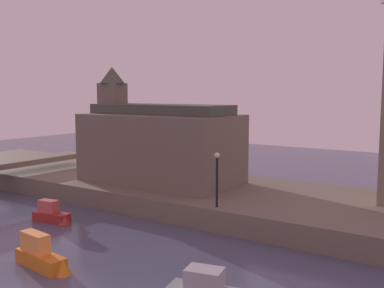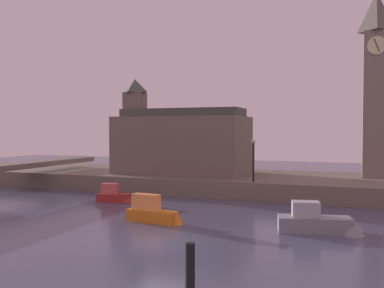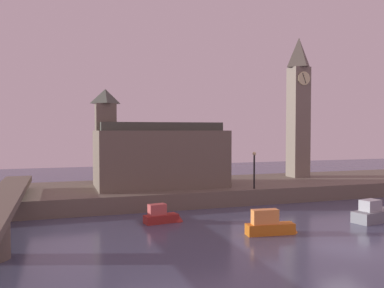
{
  "view_description": "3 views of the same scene",
  "coord_description": "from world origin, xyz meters",
  "px_view_note": "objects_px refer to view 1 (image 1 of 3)",
  "views": [
    {
      "loc": [
        16.23,
        -9.76,
        8.87
      ],
      "look_at": [
        -0.65,
        15.12,
        5.42
      ],
      "focal_mm": 42.42,
      "sensor_mm": 36.0,
      "label": 1
    },
    {
      "loc": [
        9.14,
        -19.39,
        5.76
      ],
      "look_at": [
        -4.6,
        16.68,
        4.5
      ],
      "focal_mm": 39.5,
      "sensor_mm": 36.0,
      "label": 2
    },
    {
      "loc": [
        -16.27,
        -20.18,
        7.17
      ],
      "look_at": [
        -4.63,
        15.07,
        5.84
      ],
      "focal_mm": 38.02,
      "sensor_mm": 36.0,
      "label": 3
    }
  ],
  "objects_px": {
    "boat_dinghy_red": "(53,215)",
    "boat_patrol_orange": "(42,256)",
    "streetlamp": "(217,173)",
    "parliament_hall": "(158,144)"
  },
  "relations": [
    {
      "from": "boat_dinghy_red",
      "to": "boat_patrol_orange",
      "type": "height_order",
      "value": "boat_patrol_orange"
    },
    {
      "from": "boat_patrol_orange",
      "to": "streetlamp",
      "type": "bearing_deg",
      "value": 69.19
    },
    {
      "from": "parliament_hall",
      "to": "streetlamp",
      "type": "height_order",
      "value": "parliament_hall"
    },
    {
      "from": "parliament_hall",
      "to": "boat_patrol_orange",
      "type": "xyz_separation_m",
      "value": [
        4.49,
        -15.07,
        -4.01
      ]
    },
    {
      "from": "boat_dinghy_red",
      "to": "boat_patrol_orange",
      "type": "relative_size",
      "value": 0.83
    },
    {
      "from": "parliament_hall",
      "to": "streetlamp",
      "type": "relative_size",
      "value": 3.57
    },
    {
      "from": "parliament_hall",
      "to": "boat_patrol_orange",
      "type": "relative_size",
      "value": 3.29
    },
    {
      "from": "streetlamp",
      "to": "boat_patrol_orange",
      "type": "relative_size",
      "value": 0.92
    },
    {
      "from": "parliament_hall",
      "to": "streetlamp",
      "type": "bearing_deg",
      "value": -28.49
    },
    {
      "from": "boat_dinghy_red",
      "to": "parliament_hall",
      "type": "bearing_deg",
      "value": 79.55
    }
  ]
}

